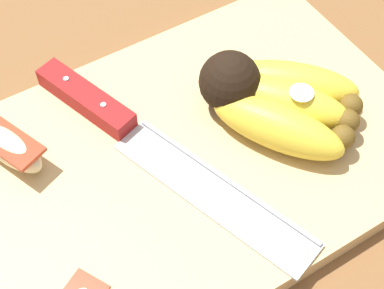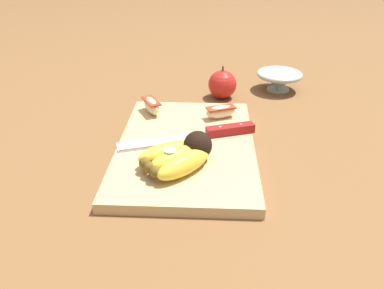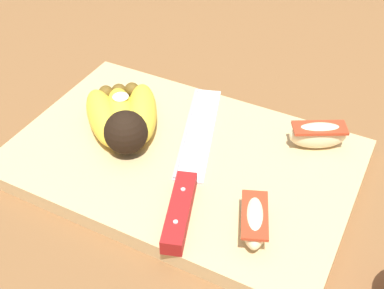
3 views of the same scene
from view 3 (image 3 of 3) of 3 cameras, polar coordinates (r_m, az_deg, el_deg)
ground_plane at (r=0.61m, az=-0.73°, el=-1.99°), size 6.00×6.00×0.00m
cutting_board at (r=0.60m, az=-1.38°, el=-1.75°), size 0.40×0.26×0.02m
banana_bunch at (r=0.62m, az=-7.90°, el=3.12°), size 0.14×0.14×0.06m
chefs_knife at (r=0.55m, az=-0.61°, el=-4.11°), size 0.12×0.27×0.02m
apple_wedge_near at (r=0.61m, az=14.31°, el=1.09°), size 0.07×0.05×0.04m
apple_wedge_middle at (r=0.51m, az=7.15°, el=-8.64°), size 0.05×0.07×0.03m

